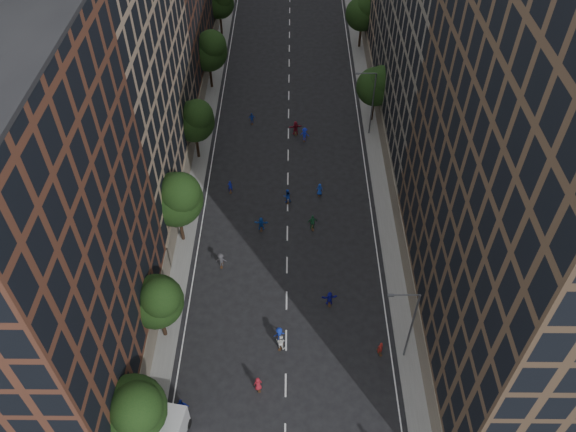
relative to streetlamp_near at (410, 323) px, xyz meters
name	(u,v)px	position (x,y,z in m)	size (l,w,h in m)	color
ground	(288,158)	(-10.37, 28.00, -5.17)	(240.00, 240.00, 0.00)	black
sidewalk_left	(200,121)	(-22.37, 35.50, -5.09)	(4.00, 105.00, 0.15)	slate
sidewalk_right	(377,122)	(1.63, 35.50, -5.09)	(4.00, 105.00, 0.15)	slate
bldg_left_a	(15,253)	(-29.37, -1.00, 9.83)	(14.00, 22.00, 30.00)	#4F2B1E
bldg_left_b	(94,54)	(-29.37, 23.00, 11.83)	(14.00, 26.00, 34.00)	#937960
bldg_right_a	(553,185)	(8.63, 3.00, 12.83)	(14.00, 30.00, 36.00)	#4C3928
bldg_right_b	(462,18)	(8.63, 32.00, 11.33)	(14.00, 28.00, 33.00)	#6A6458
tree_left_0	(133,409)	(-21.38, -8.15, 0.79)	(5.20, 5.20, 8.83)	black
tree_left_1	(158,300)	(-21.39, 1.86, 0.38)	(4.80, 4.80, 8.21)	black
tree_left_2	(177,198)	(-21.36, 13.83, 1.19)	(5.60, 5.60, 9.45)	black
tree_left_3	(195,120)	(-21.38, 27.85, 0.65)	(5.00, 5.00, 8.58)	black
tree_left_4	(209,50)	(-21.37, 43.84, 0.93)	(5.40, 5.40, 9.08)	black
tree_left_5	(220,2)	(-21.39, 59.86, 0.51)	(4.80, 4.80, 8.33)	black
tree_right_a	(377,85)	(1.02, 35.85, 0.46)	(5.00, 5.00, 8.39)	black
tree_right_b	(364,12)	(1.02, 55.85, 0.79)	(5.20, 5.20, 8.83)	black
streetlamp_near	(410,323)	(0.00, 0.00, 0.00)	(2.64, 0.22, 9.06)	#595B60
streetlamp_far	(371,100)	(0.00, 33.00, 0.00)	(2.64, 0.22, 9.06)	#595B60
skater_3	(279,334)	(-11.00, 1.61, -4.36)	(1.04, 0.60, 1.61)	#132A9E
skater_4	(182,407)	(-18.87, -5.49, -4.20)	(1.13, 0.47, 1.93)	#1323A2
skater_5	(329,299)	(-6.23, 5.64, -4.34)	(1.53, 0.49, 1.65)	#121293
skater_6	(258,384)	(-12.72, -3.32, -4.38)	(0.77, 0.50, 1.58)	maroon
skater_7	(380,348)	(-1.93, 0.26, -4.41)	(0.55, 0.36, 1.51)	maroon
skater_8	(281,342)	(-10.85, 0.76, -4.27)	(0.87, 0.68, 1.79)	silver
skater_9	(221,260)	(-17.10, 10.36, -4.32)	(1.10, 0.63, 1.70)	#3D3C40
skater_10	(313,222)	(-7.62, 15.74, -4.22)	(1.11, 0.46, 1.90)	#1A5832
skater_11	(261,224)	(-13.21, 15.57, -4.33)	(1.55, 0.49, 1.67)	#1446A7
skater_12	(320,190)	(-6.66, 21.21, -4.40)	(0.75, 0.49, 1.54)	#153AAD
skater_13	(230,187)	(-17.09, 21.68, -4.40)	(0.56, 0.37, 1.53)	#1520AB
skater_14	(287,196)	(-10.43, 19.94, -4.26)	(0.88, 0.68, 1.81)	#13339B
skater_15	(305,134)	(-8.27, 31.57, -4.24)	(1.19, 0.69, 1.85)	#1624B4
skater_16	(252,118)	(-15.25, 35.23, -4.39)	(0.91, 0.38, 1.55)	#163AB7
skater_17	(296,128)	(-9.43, 32.87, -4.22)	(1.77, 0.56, 1.91)	maroon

